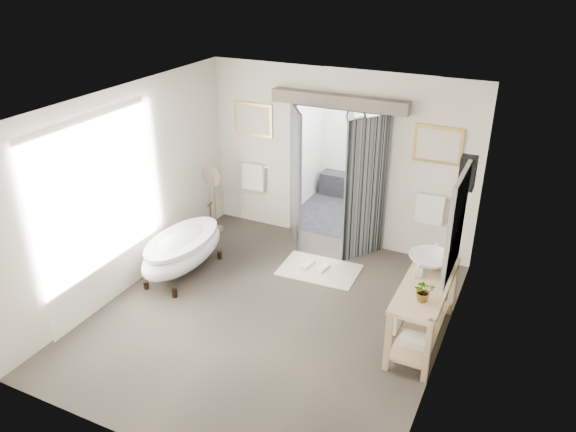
# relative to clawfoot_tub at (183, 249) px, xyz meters

# --- Properties ---
(ground_plane) EXTENTS (5.00, 5.00, 0.00)m
(ground_plane) POSITION_rel_clawfoot_tub_xyz_m (1.69, -0.43, -0.41)
(ground_plane) COLOR #4C4135
(room_shell) EXTENTS (4.52, 5.02, 2.91)m
(room_shell) POSITION_rel_clawfoot_tub_xyz_m (1.65, -0.55, 1.44)
(room_shell) COLOR beige
(room_shell) RESTS_ON ground_plane
(shower_room) EXTENTS (2.22, 2.01, 2.51)m
(shower_room) POSITION_rel_clawfoot_tub_xyz_m (1.69, 3.56, 0.49)
(shower_room) COLOR black
(shower_room) RESTS_ON ground_plane
(back_wall_dressing) EXTENTS (3.82, 0.74, 2.52)m
(back_wall_dressing) POSITION_rel_clawfoot_tub_xyz_m (1.69, 1.89, 1.15)
(back_wall_dressing) COLOR black
(back_wall_dressing) RESTS_ON ground_plane
(clawfoot_tub) EXTENTS (0.77, 1.73, 0.85)m
(clawfoot_tub) POSITION_rel_clawfoot_tub_xyz_m (0.00, 0.00, 0.00)
(clawfoot_tub) COLOR black
(clawfoot_tub) RESTS_ON ground_plane
(vanity) EXTENTS (0.57, 1.60, 0.85)m
(vanity) POSITION_rel_clawfoot_tub_xyz_m (3.64, -0.06, 0.09)
(vanity) COLOR tan
(vanity) RESTS_ON ground_plane
(pedestal_mirror) EXTENTS (0.37, 0.24, 1.24)m
(pedestal_mirror) POSITION_rel_clawfoot_tub_xyz_m (-0.33, 1.38, 0.12)
(pedestal_mirror) COLOR #6E5D50
(pedestal_mirror) RESTS_ON ground_plane
(rug) EXTENTS (1.23, 0.85, 0.01)m
(rug) POSITION_rel_clawfoot_tub_xyz_m (1.85, 0.97, -0.41)
(rug) COLOR beige
(rug) RESTS_ON ground_plane
(slippers) EXTENTS (0.41, 0.30, 0.05)m
(slippers) POSITION_rel_clawfoot_tub_xyz_m (1.77, 0.97, -0.37)
(slippers) COLOR silver
(slippers) RESTS_ON rug
(basin) EXTENTS (0.57, 0.57, 0.19)m
(basin) POSITION_rel_clawfoot_tub_xyz_m (3.61, 0.32, 0.53)
(basin) COLOR white
(basin) RESTS_ON vanity
(plant) EXTENTS (0.29, 0.27, 0.27)m
(plant) POSITION_rel_clawfoot_tub_xyz_m (3.71, -0.45, 0.57)
(plant) COLOR gray
(plant) RESTS_ON vanity
(soap_bottle_a) EXTENTS (0.12, 0.12, 0.21)m
(soap_bottle_a) POSITION_rel_clawfoot_tub_xyz_m (3.53, 0.04, 0.54)
(soap_bottle_a) COLOR gray
(soap_bottle_a) RESTS_ON vanity
(soap_bottle_b) EXTENTS (0.17, 0.17, 0.18)m
(soap_bottle_b) POSITION_rel_clawfoot_tub_xyz_m (3.61, 0.67, 0.53)
(soap_bottle_b) COLOR gray
(soap_bottle_b) RESTS_ON vanity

